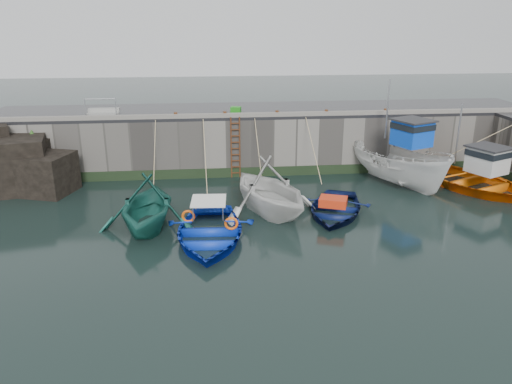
{
  "coord_description": "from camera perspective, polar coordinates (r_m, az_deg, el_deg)",
  "views": [
    {
      "loc": [
        -3.56,
        -15.22,
        7.88
      ],
      "look_at": [
        -1.55,
        3.98,
        1.2
      ],
      "focal_mm": 35.0,
      "sensor_mm": 36.0,
      "label": 1
    }
  ],
  "objects": [
    {
      "name": "boat_near_white",
      "position": [
        20.56,
        -12.18,
        -3.89
      ],
      "size": [
        4.35,
        4.95,
        2.47
      ],
      "primitive_type": "imported",
      "rotation": [
        0.0,
        0.0,
        -0.07
      ],
      "color": "#19594E",
      "rests_on": "ground"
    },
    {
      "name": "boat_near_navy",
      "position": [
        21.73,
        8.96,
        -2.41
      ],
      "size": [
        4.65,
        5.39,
        0.94
      ],
      "primitive_type": "imported",
      "rotation": [
        0.0,
        0.0,
        -0.37
      ],
      "color": "#0B1645",
      "rests_on": "ground"
    },
    {
      "name": "ladder",
      "position": [
        25.95,
        -2.36,
        5.05
      ],
      "size": [
        0.51,
        0.08,
        3.2
      ],
      "color": "#3F1E0F",
      "rests_on": "ground"
    },
    {
      "name": "boat_near_blue",
      "position": [
        19.07,
        -5.39,
        -5.4
      ],
      "size": [
        4.12,
        5.53,
        1.1
      ],
      "primitive_type": "imported",
      "rotation": [
        0.0,
        0.0,
        -0.07
      ],
      "color": "#0C2FB9",
      "rests_on": "ground"
    },
    {
      "name": "boat_far_white",
      "position": [
        26.02,
        16.18,
        3.09
      ],
      "size": [
        4.69,
        6.8,
        5.46
      ],
      "rotation": [
        0.0,
        0.0,
        0.4
      ],
      "color": "silver",
      "rests_on": "ground"
    },
    {
      "name": "boat_near_blacktrim",
      "position": [
        21.59,
        1.47,
        -2.32
      ],
      "size": [
        6.19,
        6.57,
        2.75
      ],
      "primitive_type": "imported",
      "rotation": [
        0.0,
        0.0,
        0.4
      ],
      "color": "silver",
      "rests_on": "ground"
    },
    {
      "name": "quay_back",
      "position": [
        28.66,
        1.32,
        6.22
      ],
      "size": [
        30.0,
        5.0,
        3.0
      ],
      "primitive_type": "cube",
      "color": "slate",
      "rests_on": "ground"
    },
    {
      "name": "boat_near_white_rope",
      "position": [
        24.69,
        -11.18,
        0.11
      ],
      "size": [
        0.04,
        4.66,
        3.1
      ],
      "primitive_type": null,
      "color": "tan",
      "rests_on": "ground"
    },
    {
      "name": "bollard_a",
      "position": [
        25.92,
        -9.17,
        8.67
      ],
      "size": [
        0.18,
        0.18,
        0.28
      ],
      "primitive_type": "cylinder",
      "color": "#3F1E0F",
      "rests_on": "road_back"
    },
    {
      "name": "boat_near_blue_rope",
      "position": [
        23.88,
        -5.58,
        -0.27
      ],
      "size": [
        0.04,
        5.95,
        3.1
      ],
      "primitive_type": null,
      "color": "tan",
      "rests_on": "ground"
    },
    {
      "name": "railing",
      "position": [
        27.35,
        -17.03,
        8.76
      ],
      "size": [
        1.6,
        1.05,
        1.0
      ],
      "color": "#A5A8AD",
      "rests_on": "road_back"
    },
    {
      "name": "boat_far_orange",
      "position": [
        26.71,
        23.65,
        1.23
      ],
      "size": [
        6.8,
        7.71,
        4.32
      ],
      "rotation": [
        0.0,
        0.0,
        0.43
      ],
      "color": "orange",
      "rests_on": "ground"
    },
    {
      "name": "boat_near_blacktrim_rope",
      "position": [
        25.23,
        0.34,
        0.89
      ],
      "size": [
        0.04,
        3.81,
        3.1
      ],
      "primitive_type": null,
      "color": "tan",
      "rests_on": "ground"
    },
    {
      "name": "boat_near_navy_rope",
      "position": [
        25.48,
        6.66,
        0.94
      ],
      "size": [
        0.04,
        4.13,
        3.1
      ],
      "primitive_type": null,
      "color": "tan",
      "rests_on": "ground"
    },
    {
      "name": "road_back",
      "position": [
        28.35,
        1.35,
        9.34
      ],
      "size": [
        30.0,
        5.0,
        0.16
      ],
      "primitive_type": "cube",
      "color": "black",
      "rests_on": "quay_back"
    },
    {
      "name": "kerb_back",
      "position": [
        26.03,
        2.01,
        8.86
      ],
      "size": [
        30.0,
        0.3,
        0.2
      ],
      "primitive_type": "cube",
      "color": "slate",
      "rests_on": "road_back"
    },
    {
      "name": "fish_crate",
      "position": [
        27.14,
        -2.32,
        9.39
      ],
      "size": [
        0.62,
        0.55,
        0.31
      ],
      "primitive_type": "cube",
      "rotation": [
        0.0,
        0.0,
        -0.26
      ],
      "color": "#1E8117",
      "rests_on": "road_back"
    },
    {
      "name": "bollard_b",
      "position": [
        25.9,
        -3.58,
        8.87
      ],
      "size": [
        0.18,
        0.18,
        0.28
      ],
      "primitive_type": "cylinder",
      "color": "#3F1E0F",
      "rests_on": "road_back"
    },
    {
      "name": "ground",
      "position": [
        17.5,
        6.48,
        -7.8
      ],
      "size": [
        120.0,
        120.0,
        0.0
      ],
      "primitive_type": "plane",
      "color": "black",
      "rests_on": "ground"
    },
    {
      "name": "bollard_d",
      "position": [
        26.65,
        8.03,
        9.01
      ],
      "size": [
        0.18,
        0.18,
        0.28
      ],
      "primitive_type": "cylinder",
      "color": "#3F1E0F",
      "rests_on": "road_back"
    },
    {
      "name": "rock_outcrop",
      "position": [
        26.9,
        -26.14,
        2.86
      ],
      "size": [
        5.85,
        4.24,
        3.41
      ],
      "color": "black",
      "rests_on": "ground"
    },
    {
      "name": "bollard_e",
      "position": [
        27.58,
        14.58,
        8.93
      ],
      "size": [
        0.18,
        0.18,
        0.28
      ],
      "primitive_type": "cylinder",
      "color": "#3F1E0F",
      "rests_on": "road_back"
    },
    {
      "name": "bollard_c",
      "position": [
        26.15,
        2.42,
        8.99
      ],
      "size": [
        0.18,
        0.18,
        0.28
      ],
      "primitive_type": "cylinder",
      "color": "#3F1E0F",
      "rests_on": "road_back"
    },
    {
      "name": "algae_back",
      "position": [
        26.55,
        1.99,
        2.38
      ],
      "size": [
        30.0,
        0.08,
        0.5
      ],
      "primitive_type": "cube",
      "color": "black",
      "rests_on": "ground"
    }
  ]
}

